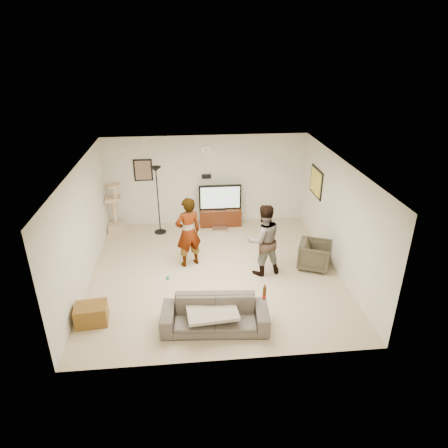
{
  "coord_description": "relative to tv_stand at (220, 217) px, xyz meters",
  "views": [
    {
      "loc": [
        -0.55,
        -7.68,
        4.8
      ],
      "look_at": [
        0.24,
        0.2,
        1.09
      ],
      "focal_mm": 31.76,
      "sensor_mm": 36.0,
      "label": 1
    }
  ],
  "objects": [
    {
      "name": "tv_stand",
      "position": [
        0.0,
        0.0,
        0.0
      ],
      "size": [
        1.16,
        0.45,
        0.48
      ],
      "primitive_type": "cube",
      "color": "#3D190A",
      "rests_on": "floor"
    },
    {
      "name": "wall_clock",
      "position": [
        -0.36,
        0.22,
        1.86
      ],
      "size": [
        0.26,
        0.04,
        0.26
      ],
      "primitive_type": "cylinder",
      "rotation": [
        1.57,
        0.0,
        0.0
      ],
      "color": "white",
      "rests_on": "wall_back"
    },
    {
      "name": "wall_left",
      "position": [
        -3.11,
        -2.5,
        1.01
      ],
      "size": [
        0.04,
        5.5,
        2.5
      ],
      "primitive_type": "cube",
      "color": "beige",
      "rests_on": "floor"
    },
    {
      "name": "side_table",
      "position": [
        -2.76,
        -4.06,
        -0.05
      ],
      "size": [
        0.62,
        0.49,
        0.38
      ],
      "primitive_type": "cube",
      "rotation": [
        0.0,
        0.0,
        0.1
      ],
      "color": "brown",
      "rests_on": "floor"
    },
    {
      "name": "picture_back",
      "position": [
        -2.06,
        0.23,
        1.36
      ],
      "size": [
        0.42,
        0.03,
        0.52
      ],
      "primitive_type": "cube",
      "color": "#78604B",
      "rests_on": "wall_back"
    },
    {
      "name": "tv",
      "position": [
        0.0,
        0.0,
        0.59
      ],
      "size": [
        1.17,
        0.08,
        0.69
      ],
      "primitive_type": "cube",
      "color": "black",
      "rests_on": "tv_stand"
    },
    {
      "name": "person_left",
      "position": [
        -0.92,
        -2.12,
        0.59
      ],
      "size": [
        0.72,
        0.6,
        1.67
      ],
      "primitive_type": "imported",
      "rotation": [
        0.0,
        0.0,
        3.54
      ],
      "color": "#B4B4B4",
      "rests_on": "floor"
    },
    {
      "name": "person_right",
      "position": [
        0.71,
        -2.64,
        0.58
      ],
      "size": [
        0.91,
        0.77,
        1.64
      ],
      "primitive_type": "imported",
      "rotation": [
        0.0,
        0.0,
        3.34
      ],
      "color": "#464E9B",
      "rests_on": "floor"
    },
    {
      "name": "sofa",
      "position": [
        -0.49,
        -4.42,
        0.04
      ],
      "size": [
        1.98,
        0.9,
        0.56
      ],
      "primitive_type": "imported",
      "rotation": [
        0.0,
        0.0,
        -0.08
      ],
      "color": "#524A42",
      "rests_on": "floor"
    },
    {
      "name": "picture_right",
      "position": [
        2.37,
        -0.9,
        1.26
      ],
      "size": [
        0.03,
        0.78,
        0.62
      ],
      "primitive_type": "cube",
      "color": "yellow",
      "rests_on": "wall_right"
    },
    {
      "name": "wall_back",
      "position": [
        -0.36,
        0.25,
        1.01
      ],
      "size": [
        5.5,
        0.04,
        2.5
      ],
      "primitive_type": "cube",
      "color": "beige",
      "rests_on": "floor"
    },
    {
      "name": "floor",
      "position": [
        -0.36,
        -2.5,
        -0.25
      ],
      "size": [
        5.5,
        5.5,
        0.02
      ],
      "primitive_type": "cube",
      "color": "#CAB199",
      "rests_on": "ground"
    },
    {
      "name": "cat_tree",
      "position": [
        -2.89,
        -0.1,
        0.44
      ],
      "size": [
        0.49,
        0.49,
        1.36
      ],
      "primitive_type": "cube",
      "rotation": [
        0.0,
        0.0,
        0.12
      ],
      "color": "#CBAB8A",
      "rests_on": "floor"
    },
    {
      "name": "ceiling",
      "position": [
        -0.36,
        -2.5,
        2.27
      ],
      "size": [
        5.5,
        5.5,
        0.02
      ],
      "primitive_type": "cube",
      "color": "white",
      "rests_on": "wall_back"
    },
    {
      "name": "console_box",
      "position": [
        -0.04,
        -0.4,
        -0.21
      ],
      "size": [
        0.4,
        0.3,
        0.07
      ],
      "primitive_type": "cube",
      "color": "silver",
      "rests_on": "floor"
    },
    {
      "name": "wall_right",
      "position": [
        2.39,
        -2.5,
        1.01
      ],
      "size": [
        0.04,
        5.5,
        2.5
      ],
      "primitive_type": "cube",
      "color": "beige",
      "rests_on": "floor"
    },
    {
      "name": "wall_speaker",
      "position": [
        -0.36,
        0.19,
        1.14
      ],
      "size": [
        0.25,
        0.1,
        0.1
      ],
      "primitive_type": "cube",
      "color": "black",
      "rests_on": "wall_back"
    },
    {
      "name": "toy_ball",
      "position": [
        -1.41,
        -2.71,
        -0.21
      ],
      "size": [
        0.07,
        0.07,
        0.07
      ],
      "primitive_type": "sphere",
      "color": "#0A8468",
      "rests_on": "floor"
    },
    {
      "name": "throw_blanket",
      "position": [
        -0.55,
        -4.42,
        0.14
      ],
      "size": [
        0.96,
        0.78,
        0.06
      ],
      "primitive_type": "cube",
      "rotation": [
        0.0,
        0.0,
        0.09
      ],
      "color": "#C1B39E",
      "rests_on": "sofa"
    },
    {
      "name": "beer_bottle",
      "position": [
        0.39,
        -4.42,
        0.45
      ],
      "size": [
        0.06,
        0.06,
        0.25
      ],
      "primitive_type": "cylinder",
      "color": "#42260C",
      "rests_on": "sofa"
    },
    {
      "name": "armchair",
      "position": [
        1.94,
        -2.54,
        0.08
      ],
      "size": [
        0.91,
        0.9,
        0.63
      ],
      "primitive_type": "imported",
      "rotation": [
        0.0,
        0.0,
        1.16
      ],
      "color": "#403B2A",
      "rests_on": "floor"
    },
    {
      "name": "tv_screen",
      "position": [
        0.0,
        -0.04,
        0.59
      ],
      "size": [
        1.08,
        0.01,
        0.61
      ],
      "primitive_type": "cube",
      "color": "#4DD538",
      "rests_on": "tv"
    },
    {
      "name": "floor_lamp",
      "position": [
        -1.67,
        -0.34,
        0.68
      ],
      "size": [
        0.32,
        0.32,
        1.85
      ],
      "primitive_type": "cylinder",
      "color": "black",
      "rests_on": "floor"
    },
    {
      "name": "wall_front",
      "position": [
        -0.36,
        -5.25,
        1.01
      ],
      "size": [
        5.5,
        0.04,
        2.5
      ],
      "primitive_type": "cube",
      "color": "beige",
      "rests_on": "floor"
    }
  ]
}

